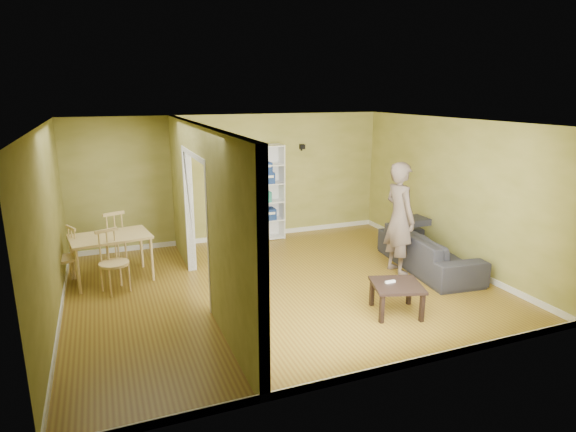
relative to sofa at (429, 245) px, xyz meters
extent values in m
plane|color=olive|center=(-2.70, 0.19, -0.43)|extent=(6.50, 6.50, 0.00)
plane|color=white|center=(-2.70, 0.19, 2.17)|extent=(6.50, 6.50, 0.00)
plane|color=tan|center=(-2.70, 2.94, 0.87)|extent=(6.50, 0.00, 6.50)
plane|color=tan|center=(-2.70, -2.56, 0.87)|extent=(6.50, 0.00, 6.50)
plane|color=tan|center=(-5.95, 0.19, 0.87)|extent=(0.00, 5.50, 5.50)
plane|color=tan|center=(0.55, 0.19, 0.87)|extent=(0.00, 5.50, 5.50)
cube|color=black|center=(-1.20, 2.88, 1.47)|extent=(0.10, 0.10, 0.10)
imported|color=black|center=(0.00, 0.00, 0.00)|extent=(2.34, 1.20, 0.86)
imported|color=slate|center=(-0.61, 0.05, 0.70)|extent=(0.82, 0.65, 2.26)
cube|color=white|center=(-2.54, 2.75, 0.56)|extent=(0.02, 0.37, 1.99)
cube|color=white|center=(-1.72, 2.75, 0.56)|extent=(0.02, 0.37, 1.99)
cube|color=white|center=(-2.13, 2.92, 0.56)|extent=(0.84, 0.02, 1.99)
cube|color=white|center=(-2.13, 2.75, -0.41)|extent=(0.80, 0.37, 0.02)
cube|color=white|center=(-2.13, 2.75, -0.02)|extent=(0.80, 0.37, 0.02)
cube|color=white|center=(-2.13, 2.75, 0.37)|extent=(0.80, 0.37, 0.02)
cube|color=white|center=(-2.13, 2.75, 0.76)|extent=(0.80, 0.37, 0.02)
cube|color=white|center=(-2.13, 2.75, 1.15)|extent=(0.80, 0.37, 0.02)
cube|color=white|center=(-2.13, 2.75, 1.54)|extent=(0.80, 0.37, 0.02)
cube|color=navy|center=(-2.12, 2.75, 0.11)|extent=(0.46, 0.30, 0.23)
cube|color=#188B6E|center=(-2.20, 2.75, 0.49)|extent=(0.41, 0.27, 0.21)
cube|color=navy|center=(-2.14, 2.75, 0.88)|extent=(0.45, 0.29, 0.23)
cube|color=navy|center=(-2.17, 2.75, 1.08)|extent=(0.40, 0.26, 0.21)
cube|color=black|center=(-1.53, -1.31, -0.01)|extent=(0.66, 0.66, 0.04)
cube|color=black|center=(-1.81, -1.59, -0.23)|extent=(0.06, 0.06, 0.40)
cube|color=black|center=(-1.26, -1.59, -0.23)|extent=(0.06, 0.06, 0.40)
cube|color=black|center=(-1.81, -1.04, -0.23)|extent=(0.06, 0.06, 0.40)
cube|color=black|center=(-1.26, -1.04, -0.23)|extent=(0.06, 0.06, 0.40)
cube|color=white|center=(-1.60, -1.24, 0.03)|extent=(0.15, 0.04, 0.03)
cube|color=#E6C873|center=(-5.20, 1.46, 0.32)|extent=(1.23, 0.82, 0.04)
cylinder|color=#E6C873|center=(-5.76, 1.11, -0.07)|extent=(0.05, 0.05, 0.73)
cylinder|color=#E6C873|center=(-4.64, 1.11, -0.07)|extent=(0.05, 0.05, 0.73)
cylinder|color=#E6C873|center=(-5.76, 1.82, -0.07)|extent=(0.05, 0.05, 0.73)
cylinder|color=#E6C873|center=(-4.64, 1.82, -0.07)|extent=(0.05, 0.05, 0.73)
camera|label=1|loc=(-5.22, -6.57, 2.62)|focal=30.00mm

